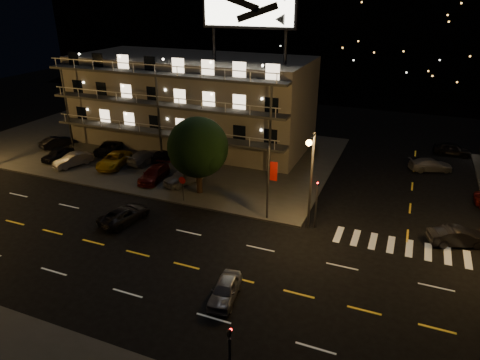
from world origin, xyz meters
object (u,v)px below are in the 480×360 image
at_px(lot_car_4, 184,176).
at_px(lot_car_7, 146,156).
at_px(lot_car_2, 114,160).
at_px(tree, 198,149).
at_px(side_car_0, 458,237).
at_px(road_car_east, 225,290).
at_px(road_car_west, 125,214).

relative_size(lot_car_4, lot_car_7, 0.93).
height_order(lot_car_2, lot_car_7, lot_car_2).
relative_size(tree, lot_car_7, 1.54).
relative_size(lot_car_7, side_car_0, 1.10).
xyz_separation_m(lot_car_2, road_car_east, (19.87, -15.18, -0.22)).
bearing_deg(lot_car_4, side_car_0, 17.92).
relative_size(tree, lot_car_2, 1.44).
bearing_deg(tree, side_car_0, -1.69).
bearing_deg(side_car_0, lot_car_4, 65.30).
bearing_deg(road_car_west, lot_car_4, -83.90).
height_order(tree, lot_car_7, tree).
bearing_deg(side_car_0, tree, 68.08).
height_order(tree, side_car_0, tree).
bearing_deg(tree, lot_car_7, 152.54).
height_order(tree, road_car_east, tree).
xyz_separation_m(side_car_0, road_car_east, (-13.54, -12.16, -0.07)).
distance_m(tree, lot_car_2, 12.28).
bearing_deg(tree, road_car_east, -56.81).
xyz_separation_m(lot_car_2, lot_car_4, (9.20, -1.13, 0.04)).
distance_m(tree, lot_car_4, 4.41).
relative_size(lot_car_2, side_car_0, 1.18).
height_order(lot_car_7, road_car_west, lot_car_7).
height_order(lot_car_4, road_car_east, lot_car_4).
xyz_separation_m(lot_car_7, road_car_west, (5.71, -11.71, -0.20)).
height_order(lot_car_4, side_car_0, lot_car_4).
bearing_deg(road_car_east, side_car_0, 34.32).
distance_m(lot_car_4, road_car_west, 8.37).
relative_size(lot_car_4, side_car_0, 1.02).
relative_size(tree, road_car_west, 1.60).
height_order(tree, lot_car_4, tree).
height_order(lot_car_2, side_car_0, lot_car_2).
relative_size(road_car_east, road_car_west, 0.81).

